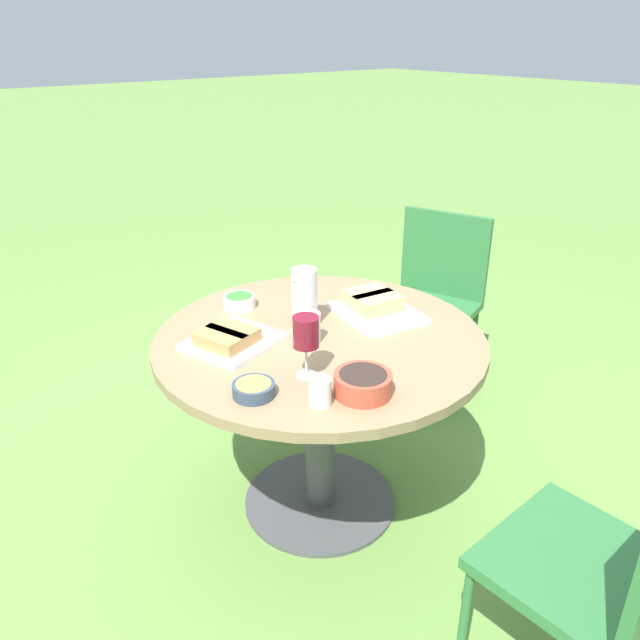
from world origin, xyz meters
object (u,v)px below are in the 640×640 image
at_px(water_pitcher, 304,298).
at_px(wine_glass, 306,334).
at_px(chair_near_left, 615,563).
at_px(dining_table, 320,371).
at_px(chair_near_right, 433,290).

height_order(water_pitcher, wine_glass, water_pitcher).
bearing_deg(chair_near_left, water_pitcher, -87.72).
height_order(dining_table, chair_near_right, chair_near_right).
height_order(dining_table, water_pitcher, water_pitcher).
bearing_deg(water_pitcher, dining_table, 85.12).
xyz_separation_m(dining_table, chair_near_right, (-1.00, -0.36, -0.07)).
xyz_separation_m(dining_table, wine_glass, (0.20, 0.19, 0.28)).
distance_m(chair_near_left, wine_glass, 0.99).
bearing_deg(water_pitcher, chair_near_left, 92.28).
xyz_separation_m(chair_near_left, chair_near_right, (-0.95, -1.44, 0.00)).
bearing_deg(dining_table, chair_near_left, 92.94).
bearing_deg(dining_table, chair_near_right, -160.00).
relative_size(dining_table, chair_near_right, 1.29).
xyz_separation_m(chair_near_left, wine_glass, (0.26, -0.89, 0.35)).
bearing_deg(wine_glass, chair_near_right, -155.34).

